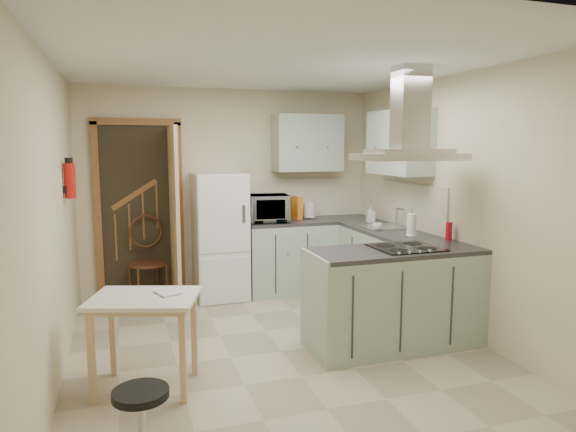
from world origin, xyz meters
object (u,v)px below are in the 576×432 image
object	(u,v)px
peninsula	(395,297)
stool	(142,425)
fridge	(220,236)
extractor_hood	(409,157)
bentwood_chair	(148,264)
drop_leaf_table	(146,343)
microwave	(263,208)

from	to	relation	value
peninsula	stool	bearing A→B (deg)	-154.37
fridge	extractor_hood	xyz separation A→B (m)	(1.32, -1.98, 0.97)
fridge	bentwood_chair	world-z (taller)	fridge
bentwood_chair	peninsula	bearing A→B (deg)	-59.51
extractor_hood	drop_leaf_table	world-z (taller)	extractor_hood
fridge	extractor_hood	bearing A→B (deg)	-56.21
bentwood_chair	drop_leaf_table	bearing A→B (deg)	-108.48
peninsula	stool	distance (m)	2.53
peninsula	extractor_hood	bearing A→B (deg)	0.00
extractor_hood	drop_leaf_table	size ratio (longest dim) A/B	1.18
extractor_hood	drop_leaf_table	distance (m)	2.68
extractor_hood	bentwood_chair	bearing A→B (deg)	136.90
fridge	drop_leaf_table	xyz separation A→B (m)	(-0.97, -2.15, -0.39)
stool	bentwood_chair	bearing A→B (deg)	86.28
fridge	extractor_hood	distance (m)	2.57
fridge	microwave	distance (m)	0.62
stool	microwave	xyz separation A→B (m)	(1.57, 3.04, 0.85)
fridge	stool	bearing A→B (deg)	-108.77
peninsula	stool	xyz separation A→B (m)	(-2.27, -1.09, -0.23)
peninsula	bentwood_chair	bearing A→B (deg)	135.55
drop_leaf_table	microwave	xyz separation A→B (m)	(1.50, 2.12, 0.71)
stool	microwave	world-z (taller)	microwave
stool	extractor_hood	bearing A→B (deg)	24.68
stool	drop_leaf_table	bearing A→B (deg)	85.57
fridge	peninsula	world-z (taller)	fridge
extractor_hood	bentwood_chair	size ratio (longest dim) A/B	0.97
stool	microwave	distance (m)	3.53
extractor_hood	bentwood_chair	world-z (taller)	extractor_hood
bentwood_chair	extractor_hood	bearing A→B (deg)	-58.15
extractor_hood	microwave	xyz separation A→B (m)	(-0.80, 1.95, -0.66)
fridge	peninsula	bearing A→B (deg)	-58.26
fridge	peninsula	distance (m)	2.35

